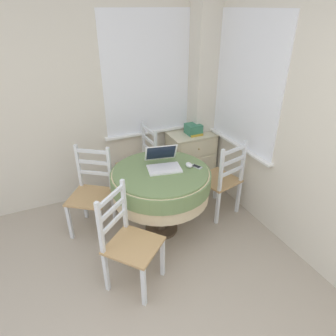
{
  "coord_description": "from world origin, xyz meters",
  "views": [
    {
      "loc": [
        -0.13,
        -0.84,
        2.22
      ],
      "look_at": [
        1.05,
        1.73,
        0.68
      ],
      "focal_mm": 32.0,
      "sensor_mm": 36.0,
      "label": 1
    }
  ],
  "objects_px": {
    "laptop": "(163,163)",
    "dining_chair_near_right_window": "(221,180)",
    "cell_phone": "(196,167)",
    "dining_chair_near_back_window": "(140,165)",
    "computer_mouse": "(189,165)",
    "round_dining_table": "(161,183)",
    "dining_chair_left_flank": "(92,193)",
    "book_on_cabinet": "(193,133)",
    "corner_cabinet": "(191,159)",
    "dining_chair_camera_near": "(129,243)",
    "storage_box": "(193,129)"
  },
  "relations": [
    {
      "from": "round_dining_table",
      "to": "laptop",
      "type": "relative_size",
      "value": 2.63
    },
    {
      "from": "laptop",
      "to": "corner_cabinet",
      "type": "height_order",
      "value": "laptop"
    },
    {
      "from": "laptop",
      "to": "dining_chair_left_flank",
      "type": "relative_size",
      "value": 0.41
    },
    {
      "from": "round_dining_table",
      "to": "storage_box",
      "type": "xyz_separation_m",
      "value": [
        0.79,
        0.76,
        0.2
      ]
    },
    {
      "from": "dining_chair_camera_near",
      "to": "round_dining_table",
      "type": "bearing_deg",
      "value": 45.31
    },
    {
      "from": "round_dining_table",
      "to": "corner_cabinet",
      "type": "xyz_separation_m",
      "value": [
        0.77,
        0.78,
        -0.24
      ]
    },
    {
      "from": "storage_box",
      "to": "computer_mouse",
      "type": "bearing_deg",
      "value": -121.36
    },
    {
      "from": "round_dining_table",
      "to": "book_on_cabinet",
      "type": "bearing_deg",
      "value": 43.65
    },
    {
      "from": "dining_chair_camera_near",
      "to": "storage_box",
      "type": "xyz_separation_m",
      "value": [
        1.32,
        1.29,
        0.36
      ]
    },
    {
      "from": "dining_chair_camera_near",
      "to": "corner_cabinet",
      "type": "xyz_separation_m",
      "value": [
        1.3,
        1.31,
        -0.08
      ]
    },
    {
      "from": "laptop",
      "to": "dining_chair_camera_near",
      "type": "xyz_separation_m",
      "value": [
        -0.58,
        -0.6,
        -0.35
      ]
    },
    {
      "from": "round_dining_table",
      "to": "storage_box",
      "type": "height_order",
      "value": "storage_box"
    },
    {
      "from": "round_dining_table",
      "to": "laptop",
      "type": "distance_m",
      "value": 0.21
    },
    {
      "from": "cell_phone",
      "to": "dining_chair_left_flank",
      "type": "relative_size",
      "value": 0.14
    },
    {
      "from": "computer_mouse",
      "to": "dining_chair_left_flank",
      "type": "xyz_separation_m",
      "value": [
        -0.95,
        0.41,
        -0.33
      ]
    },
    {
      "from": "cell_phone",
      "to": "dining_chair_near_back_window",
      "type": "distance_m",
      "value": 0.95
    },
    {
      "from": "computer_mouse",
      "to": "dining_chair_near_right_window",
      "type": "bearing_deg",
      "value": 7.61
    },
    {
      "from": "dining_chair_near_back_window",
      "to": "book_on_cabinet",
      "type": "bearing_deg",
      "value": -0.6
    },
    {
      "from": "cell_phone",
      "to": "dining_chair_near_back_window",
      "type": "height_order",
      "value": "dining_chair_near_back_window"
    },
    {
      "from": "dining_chair_near_right_window",
      "to": "computer_mouse",
      "type": "bearing_deg",
      "value": -172.39
    },
    {
      "from": "dining_chair_left_flank",
      "to": "book_on_cabinet",
      "type": "distance_m",
      "value": 1.53
    },
    {
      "from": "computer_mouse",
      "to": "book_on_cabinet",
      "type": "relative_size",
      "value": 0.44
    },
    {
      "from": "cell_phone",
      "to": "dining_chair_near_back_window",
      "type": "xyz_separation_m",
      "value": [
        -0.33,
        0.84,
        -0.31
      ]
    },
    {
      "from": "book_on_cabinet",
      "to": "dining_chair_left_flank",
      "type": "bearing_deg",
      "value": -164.83
    },
    {
      "from": "dining_chair_left_flank",
      "to": "corner_cabinet",
      "type": "relative_size",
      "value": 1.26
    },
    {
      "from": "dining_chair_near_back_window",
      "to": "corner_cabinet",
      "type": "distance_m",
      "value": 0.74
    },
    {
      "from": "computer_mouse",
      "to": "dining_chair_camera_near",
      "type": "bearing_deg",
      "value": -149.53
    },
    {
      "from": "computer_mouse",
      "to": "storage_box",
      "type": "xyz_separation_m",
      "value": [
        0.49,
        0.81,
        0.03
      ]
    },
    {
      "from": "round_dining_table",
      "to": "laptop",
      "type": "bearing_deg",
      "value": 49.42
    },
    {
      "from": "dining_chair_camera_near",
      "to": "corner_cabinet",
      "type": "distance_m",
      "value": 1.85
    },
    {
      "from": "dining_chair_near_right_window",
      "to": "round_dining_table",
      "type": "bearing_deg",
      "value": -178.94
    },
    {
      "from": "dining_chair_camera_near",
      "to": "book_on_cabinet",
      "type": "distance_m",
      "value": 1.86
    },
    {
      "from": "laptop",
      "to": "dining_chair_near_right_window",
      "type": "xyz_separation_m",
      "value": [
        0.71,
        -0.05,
        -0.35
      ]
    },
    {
      "from": "round_dining_table",
      "to": "laptop",
      "type": "height_order",
      "value": "laptop"
    },
    {
      "from": "dining_chair_near_right_window",
      "to": "dining_chair_left_flank",
      "type": "xyz_separation_m",
      "value": [
        -1.42,
        0.35,
        0.0
      ]
    },
    {
      "from": "round_dining_table",
      "to": "dining_chair_near_back_window",
      "type": "relative_size",
      "value": 1.09
    },
    {
      "from": "computer_mouse",
      "to": "dining_chair_near_back_window",
      "type": "bearing_deg",
      "value": 107.67
    },
    {
      "from": "corner_cabinet",
      "to": "book_on_cabinet",
      "type": "relative_size",
      "value": 3.44
    },
    {
      "from": "round_dining_table",
      "to": "corner_cabinet",
      "type": "distance_m",
      "value": 1.12
    },
    {
      "from": "computer_mouse",
      "to": "cell_phone",
      "type": "xyz_separation_m",
      "value": [
        0.07,
        -0.03,
        -0.02
      ]
    },
    {
      "from": "laptop",
      "to": "dining_chair_near_right_window",
      "type": "bearing_deg",
      "value": -4.1
    },
    {
      "from": "dining_chair_near_right_window",
      "to": "corner_cabinet",
      "type": "xyz_separation_m",
      "value": [
        0.01,
        0.76,
        -0.08
      ]
    },
    {
      "from": "dining_chair_near_right_window",
      "to": "dining_chair_camera_near",
      "type": "distance_m",
      "value": 1.4
    },
    {
      "from": "round_dining_table",
      "to": "dining_chair_near_back_window",
      "type": "height_order",
      "value": "dining_chair_near_back_window"
    },
    {
      "from": "dining_chair_near_back_window",
      "to": "computer_mouse",
      "type": "bearing_deg",
      "value": -72.33
    },
    {
      "from": "computer_mouse",
      "to": "dining_chair_camera_near",
      "type": "relative_size",
      "value": 0.1
    },
    {
      "from": "round_dining_table",
      "to": "dining_chair_camera_near",
      "type": "height_order",
      "value": "dining_chair_camera_near"
    },
    {
      "from": "laptop",
      "to": "dining_chair_near_right_window",
      "type": "distance_m",
      "value": 0.79
    },
    {
      "from": "laptop",
      "to": "dining_chair_near_back_window",
      "type": "distance_m",
      "value": 0.78
    },
    {
      "from": "round_dining_table",
      "to": "computer_mouse",
      "type": "height_order",
      "value": "computer_mouse"
    }
  ]
}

